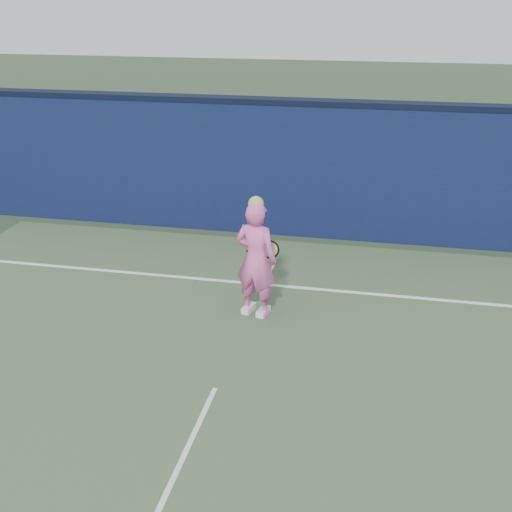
# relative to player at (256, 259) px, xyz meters

# --- Properties ---
(ground) EXTENTS (80.00, 80.00, 0.00)m
(ground) POSITION_rel_player_xyz_m (-0.08, -3.02, -0.87)
(ground) COLOR #2E4027
(ground) RESTS_ON ground
(backstop_wall) EXTENTS (24.00, 0.40, 2.50)m
(backstop_wall) POSITION_rel_player_xyz_m (-0.08, 3.48, 0.38)
(backstop_wall) COLOR #0E143D
(backstop_wall) RESTS_ON ground
(wall_cap) EXTENTS (24.00, 0.42, 0.10)m
(wall_cap) POSITION_rel_player_xyz_m (-0.08, 3.48, 1.68)
(wall_cap) COLOR black
(wall_cap) RESTS_ON backstop_wall
(player) EXTENTS (0.71, 0.55, 1.81)m
(player) POSITION_rel_player_xyz_m (0.00, 0.00, 0.00)
(player) COLOR #EC5CAB
(player) RESTS_ON ground
(racket) EXTENTS (0.53, 0.17, 0.29)m
(racket) POSITION_rel_player_xyz_m (0.10, 0.42, -0.01)
(racket) COLOR black
(racket) RESTS_ON ground
(court_lines) EXTENTS (11.00, 12.04, 0.01)m
(court_lines) POSITION_rel_player_xyz_m (-0.08, -3.35, -0.86)
(court_lines) COLOR white
(court_lines) RESTS_ON court_surface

